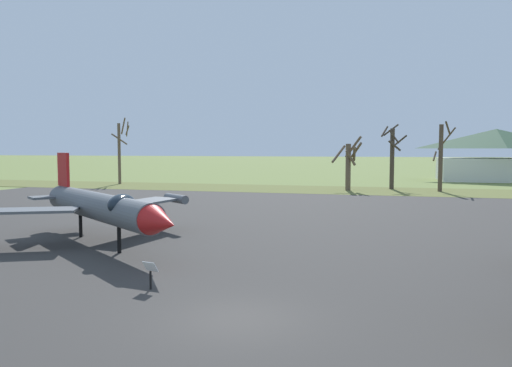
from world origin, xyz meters
name	(u,v)px	position (x,y,z in m)	size (l,w,h in m)	color
ground_plane	(237,321)	(0.00, 0.00, 0.00)	(600.00, 600.00, 0.00)	olive
asphalt_apron	(314,234)	(0.00, 15.38, 0.03)	(82.73, 51.26, 0.05)	#383533
grass_verge_strip	(352,191)	(0.00, 47.01, 0.03)	(142.73, 12.00, 0.06)	brown
jet_fighter_rear_center	(100,206)	(-10.19, 8.89, 2.11)	(13.21, 12.21, 4.84)	#565B60
info_placard_rear_center	(150,272)	(-3.92, 2.17, 0.68)	(0.60, 0.39, 1.07)	black
bare_tree_far_left	(120,149)	(-32.73, 49.49, 4.99)	(2.20, 3.34, 9.47)	brown
bare_tree_left_of_center	(349,162)	(-0.46, 46.99, 3.47)	(3.67, 2.97, 6.62)	brown
bare_tree_center	(392,155)	(4.58, 50.16, 4.32)	(3.19, 2.89, 8.18)	#42382D
bare_tree_right_of_center	(441,156)	(10.10, 48.08, 4.22)	(2.60, 2.77, 8.24)	brown
visitor_building	(496,155)	(20.29, 71.12, 4.13)	(17.69, 10.39, 8.15)	silver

